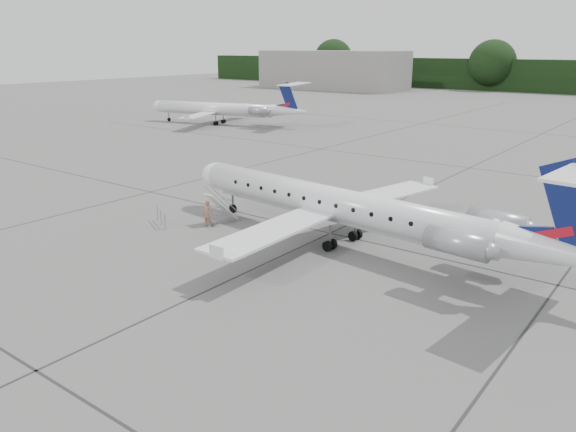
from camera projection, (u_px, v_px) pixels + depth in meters
The scene contains 8 objects.
ground at pixel (319, 278), 28.26m from camera, with size 320.00×320.00×0.00m, color #626260.
terminal_building at pixel (332, 70), 151.16m from camera, with size 40.00×14.00×10.00m, color slate.
main_regional_jet at pixel (332, 187), 32.61m from camera, with size 26.12×18.81×6.70m, color silver, non-canonical shape.
airstair at pixel (222, 207), 36.84m from camera, with size 0.85×2.08×2.10m, color silver, non-canonical shape.
passenger at pixel (207, 214), 36.07m from camera, with size 0.63×0.41×1.72m, color #9A6554.
safety_railing at pixel (161, 217), 36.52m from camera, with size 2.20×0.08×1.00m, color gray, non-canonical shape.
baggage_cart at pixel (229, 244), 31.89m from camera, with size 0.90×0.73×0.78m, color black, non-canonical shape.
bg_regional_left at pixel (214, 103), 83.13m from camera, with size 24.13×17.38×6.33m, color silver, non-canonical shape.
Camera 1 is at (14.50, -21.79, 11.20)m, focal length 35.00 mm.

